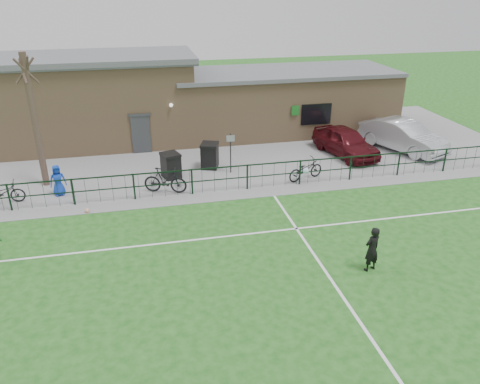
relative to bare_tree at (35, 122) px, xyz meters
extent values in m
plane|color=#1A5118|center=(8.00, -10.50, -3.00)|extent=(90.00, 90.00, 0.00)
cube|color=slate|center=(8.00, 3.00, -2.99)|extent=(34.00, 13.00, 0.02)
cube|color=white|center=(8.00, -2.70, -3.00)|extent=(28.00, 0.10, 0.01)
cube|color=white|center=(8.00, -6.50, -3.00)|extent=(28.00, 0.10, 0.01)
cube|color=white|center=(10.00, -10.50, -3.00)|extent=(0.10, 16.00, 0.01)
cube|color=black|center=(8.00, -2.50, -2.40)|extent=(28.00, 0.10, 1.20)
cylinder|color=#413027|center=(0.00, 0.00, 0.00)|extent=(0.30, 0.30, 6.00)
cube|color=black|center=(5.76, -0.37, -2.41)|extent=(0.97, 1.04, 1.13)
cube|color=black|center=(7.77, 0.49, -2.38)|extent=(1.03, 1.10, 1.19)
cylinder|color=black|center=(8.66, -0.39, -1.98)|extent=(0.06, 0.06, 2.00)
imported|color=#460C12|center=(15.19, 0.76, -2.23)|extent=(2.69, 4.69, 1.50)
imported|color=#AEB1B6|center=(18.60, 0.81, -2.16)|extent=(3.59, 5.27, 1.65)
imported|color=black|center=(-1.47, -1.69, -2.50)|extent=(1.82, 0.65, 0.95)
imported|color=black|center=(5.36, -2.08, -2.40)|extent=(2.01, 1.17, 1.17)
imported|color=black|center=(11.95, -2.02, -2.47)|extent=(2.04, 1.28, 1.01)
imported|color=#1238AD|center=(0.76, -1.35, -2.28)|extent=(0.77, 0.59, 1.40)
imported|color=black|center=(11.45, -9.66, -2.21)|extent=(0.66, 0.53, 1.57)
sphere|color=white|center=(10.27, -6.41, -0.66)|extent=(0.22, 0.22, 0.22)
sphere|color=white|center=(2.05, -3.37, -2.90)|extent=(0.20, 0.20, 0.20)
cube|color=tan|center=(8.00, 6.00, -1.25)|extent=(24.00, 5.00, 3.50)
cube|color=tan|center=(1.76, 6.00, 1.10)|extent=(11.52, 5.00, 1.20)
cube|color=#55585C|center=(1.76, 6.00, 1.82)|extent=(12.02, 5.40, 0.28)
cube|color=#55585C|center=(13.28, 6.00, 0.60)|extent=(13.44, 5.30, 0.22)
cube|color=#383A3D|center=(4.50, 3.47, -1.95)|extent=(1.00, 0.08, 2.10)
cube|color=black|center=(14.50, 3.47, -1.40)|extent=(1.80, 0.08, 1.20)
cube|color=#19661E|center=(13.20, 3.42, -1.10)|extent=(0.45, 0.04, 0.55)
camera|label=1|loc=(4.49, -21.38, 5.76)|focal=35.00mm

